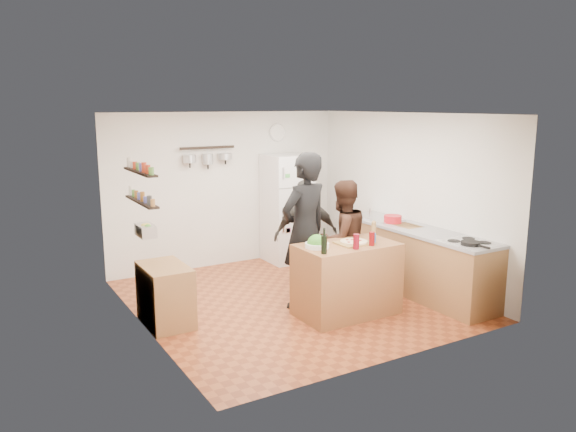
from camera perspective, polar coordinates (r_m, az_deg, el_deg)
room_shell at (r=7.73m, az=-1.08°, el=1.09°), size 4.20×4.20×4.20m
prep_island at (r=7.14m, az=5.99°, el=-6.41°), size 1.25×0.72×0.91m
pizza_board at (r=7.05m, az=6.69°, el=-2.74°), size 0.42×0.34×0.02m
pizza at (r=7.04m, az=6.69°, el=-2.59°), size 0.34×0.34×0.02m
salad_bowl at (r=6.82m, az=2.97°, el=-2.99°), size 0.29×0.29×0.06m
wine_bottle at (r=6.54m, az=3.69°, el=-2.92°), size 0.07×0.07×0.21m
wine_glass_near at (r=6.78m, az=6.94°, el=-2.60°), size 0.08×0.08×0.18m
wine_glass_far at (r=6.97m, az=8.51°, el=-2.30°), size 0.07×0.07×0.17m
pepper_mill at (r=7.30m, az=8.69°, el=-1.59°), size 0.06×0.06×0.19m
salt_canister at (r=7.09m, az=8.60°, el=-2.26°), size 0.08×0.08×0.13m
person_left at (r=7.22m, az=1.70°, el=-1.53°), size 0.83×0.63×2.03m
person_center at (r=7.64m, az=5.53°, el=-2.42°), size 0.82×0.66×1.63m
person_back at (r=7.97m, az=1.85°, el=-1.95°), size 1.00×0.62×1.59m
counter_run at (r=8.16m, az=12.76°, el=-4.41°), size 0.63×2.63×0.90m
stove_top at (r=7.40m, az=17.92°, el=-2.62°), size 0.60×0.62×0.02m
skillet at (r=7.25m, az=18.06°, el=-2.65°), size 0.24×0.24×0.05m
sink at (r=8.67m, az=9.07°, el=-0.18°), size 0.50×0.80×0.03m
cutting_board at (r=8.18m, az=11.99°, el=-1.01°), size 0.30×0.40×0.02m
red_bowl at (r=8.32m, az=10.60°, el=-0.31°), size 0.26×0.26×0.11m
fridge at (r=9.42m, az=-0.08°, el=0.79°), size 0.70×0.68×1.80m
wall_clock at (r=9.56m, az=-1.09°, el=8.49°), size 0.30×0.03×0.30m
spice_shelf_lower at (r=6.78m, az=-14.66°, el=1.42°), size 0.12×1.00×0.02m
spice_shelf_upper at (r=6.73m, az=-14.81°, el=4.36°), size 0.12×1.00×0.02m
produce_basket at (r=6.86m, az=-14.27°, el=-1.44°), size 0.18×0.35×0.14m
side_table at (r=6.98m, az=-12.35°, el=-7.82°), size 0.50×0.80×0.73m
pot_rack at (r=8.93m, az=-8.18°, el=6.89°), size 0.90×0.04×0.04m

